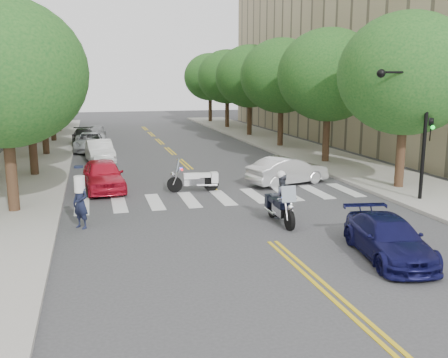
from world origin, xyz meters
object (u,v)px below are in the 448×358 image
object	(u,v)px
motorcycle_parked	(198,180)
sedan_blue	(388,238)
officer_standing	(81,203)
convertible	(288,171)
motorcycle_police	(280,200)

from	to	relation	value
motorcycle_parked	sedan_blue	bearing A→B (deg)	-155.25
officer_standing	convertible	world-z (taller)	officer_standing
motorcycle_parked	officer_standing	world-z (taller)	officer_standing
convertible	officer_standing	bearing A→B (deg)	100.52
officer_standing	sedan_blue	xyz separation A→B (m)	(9.01, -5.58, -0.31)
convertible	sedan_blue	xyz separation A→B (m)	(-1.13, -10.80, -0.10)
officer_standing	sedan_blue	world-z (taller)	officer_standing
officer_standing	motorcycle_parked	bearing A→B (deg)	88.53
motorcycle_parked	convertible	size ratio (longest dim) A/B	0.58
motorcycle_parked	convertible	xyz separation A→B (m)	(4.81, 0.40, 0.15)
convertible	sedan_blue	bearing A→B (deg)	157.28
motorcycle_police	sedan_blue	bearing A→B (deg)	112.80
motorcycle_police	sedan_blue	world-z (taller)	motorcycle_police
motorcycle_police	motorcycle_parked	world-z (taller)	motorcycle_police
motorcycle_parked	officer_standing	xyz separation A→B (m)	(-5.33, -4.83, 0.37)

